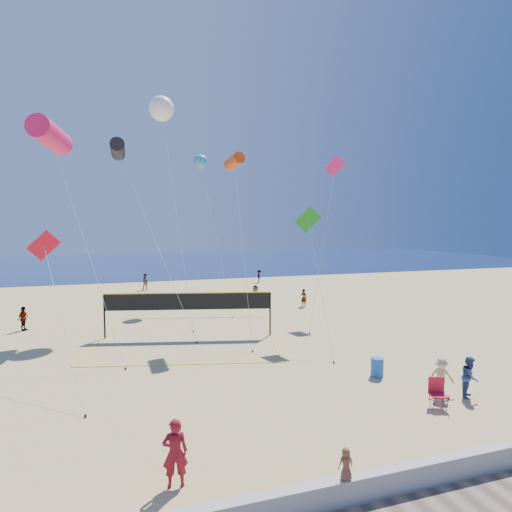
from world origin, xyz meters
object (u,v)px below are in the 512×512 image
object	(u,v)px
woman	(175,453)
camp_chair	(438,391)
volleyball_net	(188,306)
trash_barrel	(377,367)

from	to	relation	value
woman	camp_chair	distance (m)	9.57
woman	volleyball_net	bearing A→B (deg)	-95.56
trash_barrel	woman	bearing A→B (deg)	-151.90
camp_chair	trash_barrel	xyz separation A→B (m)	(-0.35, 3.17, -0.19)
woman	trash_barrel	distance (m)	10.29
trash_barrel	volleyball_net	world-z (taller)	volleyball_net
woman	camp_chair	world-z (taller)	woman
woman	trash_barrel	world-z (taller)	woman
camp_chair	trash_barrel	size ratio (longest dim) A/B	1.44
camp_chair	volleyball_net	distance (m)	13.93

